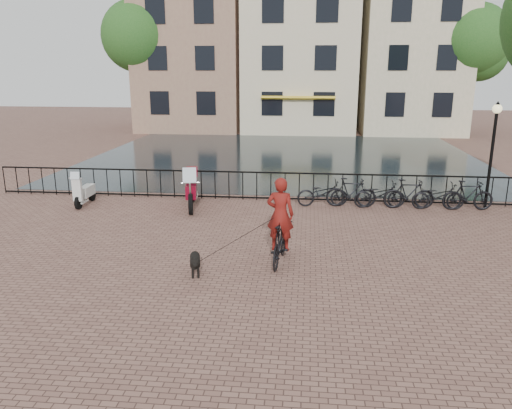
# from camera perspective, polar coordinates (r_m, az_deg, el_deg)

# --- Properties ---
(ground) EXTENTS (100.00, 100.00, 0.00)m
(ground) POSITION_cam_1_polar(r_m,az_deg,el_deg) (10.27, -1.79, -10.92)
(ground) COLOR brown
(ground) RESTS_ON ground
(canal_water) EXTENTS (20.00, 20.00, 0.00)m
(canal_water) POSITION_cam_1_polar(r_m,az_deg,el_deg) (26.84, 3.22, 5.55)
(canal_water) COLOR black
(canal_water) RESTS_ON ground
(railing) EXTENTS (20.00, 0.05, 1.02)m
(railing) POSITION_cam_1_polar(r_m,az_deg,el_deg) (17.64, 1.70, 2.09)
(railing) COLOR black
(railing) RESTS_ON ground
(canal_house_left) EXTENTS (7.50, 9.00, 12.80)m
(canal_house_left) POSITION_cam_1_polar(r_m,az_deg,el_deg) (40.14, -6.96, 17.86)
(canal_house_left) COLOR #875D4E
(canal_house_left) RESTS_ON ground
(canal_house_mid) EXTENTS (8.00, 9.50, 11.80)m
(canal_house_mid) POSITION_cam_1_polar(r_m,az_deg,el_deg) (39.15, 5.10, 17.24)
(canal_house_mid) COLOR beige
(canal_house_mid) RESTS_ON ground
(canal_house_right) EXTENTS (7.00, 9.00, 13.30)m
(canal_house_right) POSITION_cam_1_polar(r_m,az_deg,el_deg) (39.84, 17.29, 17.70)
(canal_house_right) COLOR #B6AF87
(canal_house_right) RESTS_ON ground
(tree_far_left) EXTENTS (5.04, 5.04, 9.27)m
(tree_far_left) POSITION_cam_1_polar(r_m,az_deg,el_deg) (38.21, -13.42, 18.20)
(tree_far_left) COLOR black
(tree_far_left) RESTS_ON ground
(tree_far_right) EXTENTS (4.76, 4.76, 8.76)m
(tree_far_right) POSITION_cam_1_polar(r_m,az_deg,el_deg) (37.72, 23.59, 16.85)
(tree_far_right) COLOR black
(tree_far_right) RESTS_ON ground
(lamp_post) EXTENTS (0.30, 0.30, 3.45)m
(lamp_post) POSITION_cam_1_polar(r_m,az_deg,el_deg) (17.87, 25.52, 6.89)
(lamp_post) COLOR black
(lamp_post) RESTS_ON ground
(cyclist) EXTENTS (0.83, 1.85, 2.47)m
(cyclist) POSITION_cam_1_polar(r_m,az_deg,el_deg) (11.79, 2.77, -2.48)
(cyclist) COLOR black
(cyclist) RESTS_ON ground
(dog) EXTENTS (0.45, 0.87, 0.56)m
(dog) POSITION_cam_1_polar(r_m,az_deg,el_deg) (11.42, -6.97, -6.69)
(dog) COLOR black
(dog) RESTS_ON ground
(motorcycle) EXTENTS (0.94, 2.27, 1.58)m
(motorcycle) POSITION_cam_1_polar(r_m,az_deg,el_deg) (16.77, -7.41, 2.27)
(motorcycle) COLOR maroon
(motorcycle) RESTS_ON ground
(scooter) EXTENTS (0.42, 1.41, 1.31)m
(scooter) POSITION_cam_1_polar(r_m,az_deg,el_deg) (17.98, -19.03, 1.99)
(scooter) COLOR silver
(scooter) RESTS_ON ground
(parked_bike_0) EXTENTS (1.78, 0.84, 0.90)m
(parked_bike_0) POSITION_cam_1_polar(r_m,az_deg,el_deg) (17.03, 7.60, 1.29)
(parked_bike_0) COLOR black
(parked_bike_0) RESTS_ON ground
(parked_bike_1) EXTENTS (1.68, 0.52, 1.00)m
(parked_bike_1) POSITION_cam_1_polar(r_m,az_deg,el_deg) (17.07, 10.79, 1.36)
(parked_bike_1) COLOR black
(parked_bike_1) RESTS_ON ground
(parked_bike_2) EXTENTS (1.77, 0.80, 0.90)m
(parked_bike_2) POSITION_cam_1_polar(r_m,az_deg,el_deg) (17.19, 13.94, 1.10)
(parked_bike_2) COLOR black
(parked_bike_2) RESTS_ON ground
(parked_bike_3) EXTENTS (1.68, 0.53, 1.00)m
(parked_bike_3) POSITION_cam_1_polar(r_m,az_deg,el_deg) (17.34, 17.06, 1.16)
(parked_bike_3) COLOR black
(parked_bike_3) RESTS_ON ground
(parked_bike_4) EXTENTS (1.74, 0.68, 0.90)m
(parked_bike_4) POSITION_cam_1_polar(r_m,az_deg,el_deg) (17.56, 20.09, 0.91)
(parked_bike_4) COLOR black
(parked_bike_4) RESTS_ON ground
(parked_bike_5) EXTENTS (1.70, 0.60, 1.00)m
(parked_bike_5) POSITION_cam_1_polar(r_m,az_deg,el_deg) (17.81, 23.06, 0.96)
(parked_bike_5) COLOR black
(parked_bike_5) RESTS_ON ground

